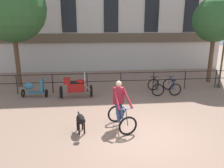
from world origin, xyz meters
The scene contains 11 objects.
ground_plane centered at (0.00, 0.00, 0.00)m, with size 60.00×60.00×0.00m, color #846656.
canal_railing centered at (0.00, 5.20, 0.71)m, with size 15.05×0.05×1.05m.
cyclist_with_bike centered at (-0.66, 0.76, 0.76)m, with size 0.95×1.30×1.70m.
dog centered at (-2.07, 0.42, 0.48)m, with size 0.39×0.93×0.68m.
parked_motorcycle centered at (-2.45, 4.29, 0.56)m, with size 1.68×0.69×1.35m.
parked_bicycle_near_lamp centered at (1.81, 4.54, 0.36)m, with size 0.72×1.15×0.86m.
parked_bicycle_mid_left centered at (2.72, 4.54, 0.36)m, with size 0.68×1.12×0.86m.
parked_scooter centered at (-4.63, 4.57, 0.46)m, with size 1.31×0.52×0.96m.
street_lamp centered at (5.90, 5.25, 2.44)m, with size 0.28×0.28×4.34m.
tree_canalside_left centered at (-5.94, 6.72, 4.52)m, with size 3.82×3.82×6.44m.
tree_canalside_right centered at (5.96, 6.54, 3.90)m, with size 2.72×2.72×5.28m.
Camera 1 is at (-1.71, -6.52, 3.65)m, focal length 35.00 mm.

